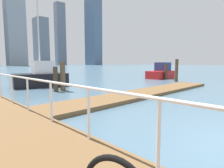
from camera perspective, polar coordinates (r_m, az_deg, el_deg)
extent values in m
plane|color=slate|center=(21.03, -29.51, 0.38)|extent=(300.00, 300.00, 0.00)
cube|color=brown|center=(11.56, 9.44, -2.79)|extent=(14.71, 2.00, 0.18)
cylinder|color=white|center=(2.80, 14.06, -15.08)|extent=(0.06, 0.06, 1.05)
cylinder|color=white|center=(3.84, -7.13, -8.97)|extent=(0.06, 0.06, 1.05)
cylinder|color=white|center=(5.17, -18.07, -5.19)|extent=(0.06, 0.06, 1.05)
cylinder|color=white|center=(6.63, -24.30, -2.92)|extent=(0.06, 0.06, 1.05)
cylinder|color=white|center=(8.14, -28.24, -1.46)|extent=(0.06, 0.06, 1.05)
cylinder|color=white|center=(9.69, -30.93, -0.45)|extent=(0.06, 0.06, 1.05)
cylinder|color=white|center=(8.87, -29.89, 2.46)|extent=(0.06, 27.31, 0.06)
cylinder|color=#473826|center=(22.69, 16.17, 3.69)|extent=(0.36, 0.36, 1.84)
cylinder|color=#473826|center=(13.13, -16.85, 1.43)|extent=(0.30, 0.30, 1.68)
cylinder|color=brown|center=(13.23, -14.80, 2.18)|extent=(0.34, 0.34, 1.98)
cylinder|color=brown|center=(20.37, 19.09, 3.95)|extent=(0.34, 0.34, 2.30)
cube|color=red|center=(24.09, 14.74, 2.80)|extent=(4.16, 1.99, 0.93)
cube|color=navy|center=(24.37, 15.23, 5.16)|extent=(1.50, 1.56, 1.05)
cube|color=black|center=(16.37, -20.99, 1.16)|extent=(4.45, 2.98, 1.07)
cube|color=white|center=(16.35, -20.39, 4.85)|extent=(1.84, 2.00, 1.02)
cylinder|color=silver|center=(16.55, -21.62, 15.94)|extent=(0.12, 0.12, 7.42)
cube|color=#8C939E|center=(130.70, -27.64, 19.14)|extent=(10.33, 7.71, 64.10)
cube|color=slate|center=(149.36, -20.83, 11.91)|extent=(8.22, 11.39, 34.03)
cube|color=slate|center=(166.19, -15.55, 14.38)|extent=(7.94, 6.59, 50.56)
cube|color=slate|center=(161.47, -5.74, 16.16)|extent=(8.31, 13.19, 58.04)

